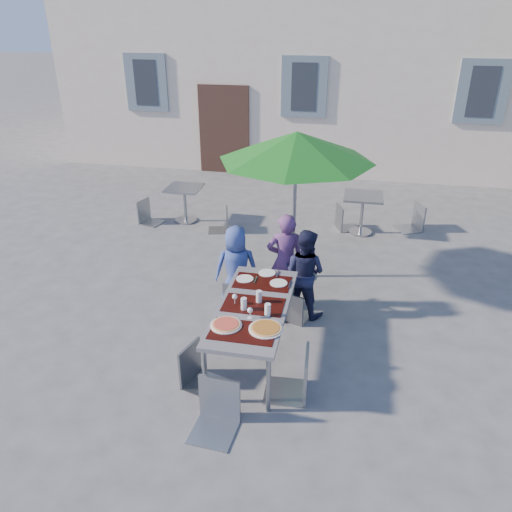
% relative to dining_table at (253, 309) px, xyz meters
% --- Properties ---
extents(ground, '(90.00, 90.00, 0.00)m').
position_rel_dining_table_xyz_m(ground, '(-0.35, 0.08, -0.70)').
color(ground, '#4F5052').
rests_on(ground, ground).
extents(dining_table, '(0.80, 1.85, 0.76)m').
position_rel_dining_table_xyz_m(dining_table, '(0.00, 0.00, 0.00)').
color(dining_table, '#4C4B51').
rests_on(dining_table, ground).
extents(pizza_near_left, '(0.35, 0.35, 0.03)m').
position_rel_dining_table_xyz_m(pizza_near_left, '(-0.20, -0.48, 0.07)').
color(pizza_near_left, white).
rests_on(pizza_near_left, dining_table).
extents(pizza_near_right, '(0.38, 0.38, 0.03)m').
position_rel_dining_table_xyz_m(pizza_near_right, '(0.24, -0.47, 0.07)').
color(pizza_near_right, white).
rests_on(pizza_near_right, dining_table).
extents(glassware, '(0.49, 0.42, 0.15)m').
position_rel_dining_table_xyz_m(glassware, '(0.02, -0.09, 0.13)').
color(glassware, silver).
rests_on(glassware, dining_table).
extents(place_settings, '(0.70, 0.46, 0.01)m').
position_rel_dining_table_xyz_m(place_settings, '(-0.00, 0.64, 0.06)').
color(place_settings, white).
rests_on(place_settings, dining_table).
extents(child_0, '(0.68, 0.53, 1.24)m').
position_rel_dining_table_xyz_m(child_0, '(-0.47, 1.10, -0.08)').
color(child_0, '#344891').
rests_on(child_0, ground).
extents(child_1, '(0.58, 0.44, 1.40)m').
position_rel_dining_table_xyz_m(child_1, '(0.18, 1.29, 0.01)').
color(child_1, '#60366F').
rests_on(child_1, ground).
extents(child_2, '(0.70, 0.55, 1.25)m').
position_rel_dining_table_xyz_m(child_2, '(0.46, 1.15, -0.07)').
color(child_2, '#1A1D3B').
rests_on(child_2, ground).
extents(chair_0, '(0.39, 0.39, 0.84)m').
position_rel_dining_table_xyz_m(chair_0, '(-0.45, 1.05, -0.21)').
color(chair_0, gray).
rests_on(chair_0, ground).
extents(chair_1, '(0.49, 0.49, 0.86)m').
position_rel_dining_table_xyz_m(chair_1, '(0.12, 0.97, -0.20)').
color(chair_1, gray).
rests_on(chair_1, ground).
extents(chair_2, '(0.47, 0.47, 0.85)m').
position_rel_dining_table_xyz_m(chair_2, '(0.36, 0.92, -0.21)').
color(chair_2, gray).
rests_on(chair_2, ground).
extents(chair_3, '(0.50, 0.50, 0.91)m').
position_rel_dining_table_xyz_m(chair_3, '(-0.53, -0.58, -0.17)').
color(chair_3, gray).
rests_on(chair_3, ground).
extents(chair_4, '(0.49, 0.49, 1.04)m').
position_rel_dining_table_xyz_m(chair_4, '(0.59, -0.54, -0.08)').
color(chair_4, gray).
rests_on(chair_4, ground).
extents(chair_5, '(0.47, 0.48, 0.99)m').
position_rel_dining_table_xyz_m(chair_5, '(-0.14, -1.17, -0.11)').
color(chair_5, gray).
rests_on(chair_5, ground).
extents(patio_umbrella, '(2.27, 2.27, 2.31)m').
position_rel_dining_table_xyz_m(patio_umbrella, '(0.17, 2.16, 1.38)').
color(patio_umbrella, '#A1A3A8').
rests_on(patio_umbrella, ground).
extents(cafe_table_0, '(0.67, 0.67, 0.71)m').
position_rel_dining_table_xyz_m(cafe_table_0, '(-2.25, 4.06, -0.22)').
color(cafe_table_0, '#A1A3A8').
rests_on(cafe_table_0, ground).
extents(bg_chair_l_0, '(0.48, 0.48, 0.89)m').
position_rel_dining_table_xyz_m(bg_chair_l_0, '(-2.97, 3.84, -0.18)').
color(bg_chair_l_0, gray).
rests_on(bg_chair_l_0, ground).
extents(bg_chair_r_0, '(0.46, 0.46, 0.85)m').
position_rel_dining_table_xyz_m(bg_chair_r_0, '(-1.40, 3.74, -0.21)').
color(bg_chair_r_0, gray).
rests_on(bg_chair_r_0, ground).
extents(cafe_table_1, '(0.71, 0.71, 0.76)m').
position_rel_dining_table_xyz_m(cafe_table_1, '(1.21, 4.15, -0.17)').
color(cafe_table_1, '#A1A3A8').
rests_on(cafe_table_1, ground).
extents(bg_chair_l_1, '(0.52, 0.51, 0.90)m').
position_rel_dining_table_xyz_m(bg_chair_l_1, '(0.89, 4.30, -0.17)').
color(bg_chair_l_1, gray).
rests_on(bg_chair_l_1, ground).
extents(bg_chair_r_1, '(0.57, 0.57, 0.97)m').
position_rel_dining_table_xyz_m(bg_chair_r_1, '(2.21, 4.55, -0.13)').
color(bg_chair_r_1, '#91989D').
rests_on(bg_chair_r_1, ground).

